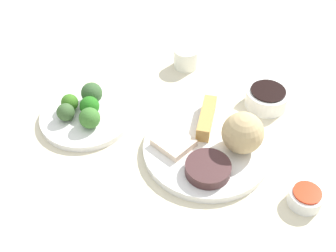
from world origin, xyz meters
name	(u,v)px	position (x,y,z in m)	size (l,w,h in m)	color
tabletop	(203,147)	(0.00, 0.00, 0.01)	(2.20, 2.20, 0.02)	beige
main_plate	(207,149)	(0.02, -0.02, 0.03)	(0.26, 0.26, 0.02)	white
rice_scoop	(243,133)	(0.07, 0.02, 0.08)	(0.08, 0.08, 0.08)	tan
spring_roll	(207,118)	(-0.02, 0.04, 0.05)	(0.11, 0.03, 0.03)	#C69248
crab_rangoon_wonton	(174,143)	(-0.04, -0.05, 0.04)	(0.07, 0.06, 0.02)	beige
stir_fry_heap	(208,169)	(0.05, -0.07, 0.05)	(0.09, 0.09, 0.02)	#432828
broccoli_plate	(86,116)	(-0.25, -0.07, 0.03)	(0.20, 0.20, 0.01)	white
broccoli_floret_0	(90,106)	(-0.25, -0.06, 0.06)	(0.04, 0.04, 0.04)	#236D1A
broccoli_floret_1	(70,102)	(-0.29, -0.07, 0.05)	(0.04, 0.04, 0.04)	#3A711F
broccoli_floret_2	(90,118)	(-0.22, -0.09, 0.06)	(0.04, 0.04, 0.04)	#3C732D
broccoli_floret_3	(66,112)	(-0.28, -0.10, 0.05)	(0.04, 0.04, 0.04)	#3B5B2F
broccoli_floret_5	(92,93)	(-0.27, -0.03, 0.06)	(0.05, 0.05, 0.05)	#35582E
soy_sauce_bowl	(267,98)	(0.06, 0.18, 0.04)	(0.09, 0.09, 0.04)	white
soy_sauce_bowl_liquid	(268,91)	(0.06, 0.18, 0.06)	(0.08, 0.08, 0.00)	black
sauce_ramekin_sweet_and_sour	(305,198)	(0.22, -0.03, 0.03)	(0.06, 0.06, 0.03)	white
sauce_ramekin_sweet_and_sour_liquid	(307,193)	(0.22, -0.03, 0.05)	(0.05, 0.05, 0.00)	red
teacup	(186,58)	(-0.17, 0.21, 0.04)	(0.06, 0.06, 0.05)	white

